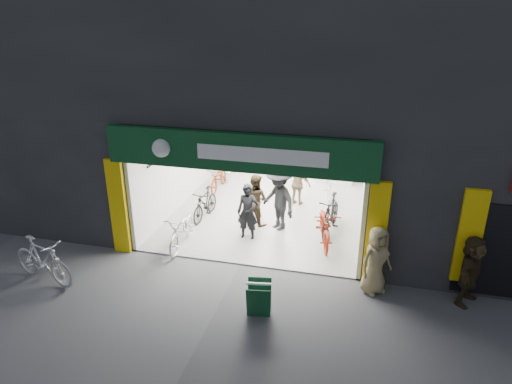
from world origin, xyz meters
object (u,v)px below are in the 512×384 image
at_px(sandwich_board, 259,298).
at_px(parked_bike, 43,260).
at_px(bike_right_front, 331,215).
at_px(bike_left_front, 182,230).
at_px(pedestrian_near, 376,260).

bearing_deg(sandwich_board, parked_bike, 170.99).
bearing_deg(bike_right_front, bike_left_front, -146.71).
bearing_deg(pedestrian_near, bike_right_front, 73.20).
distance_m(bike_right_front, pedestrian_near, 3.05).
relative_size(bike_left_front, bike_right_front, 1.00).
bearing_deg(bike_right_front, parked_bike, -138.18).
bearing_deg(bike_left_front, sandwich_board, -45.66).
distance_m(bike_left_front, parked_bike, 3.49).
xyz_separation_m(bike_left_front, sandwich_board, (2.74, -2.46, -0.07)).
height_order(bike_left_front, pedestrian_near, pedestrian_near).
relative_size(bike_left_front, parked_bike, 0.98).
bearing_deg(bike_right_front, pedestrian_near, -57.52).
xyz_separation_m(pedestrian_near, sandwich_board, (-2.36, -1.50, -0.39)).
height_order(pedestrian_near, sandwich_board, pedestrian_near).
xyz_separation_m(bike_right_front, pedestrian_near, (1.26, -2.77, 0.26)).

